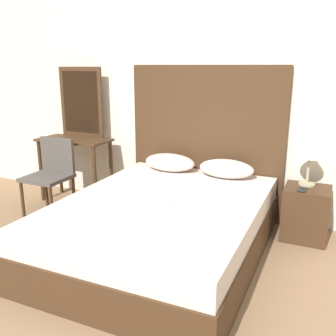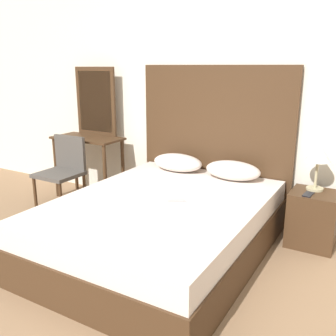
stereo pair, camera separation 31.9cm
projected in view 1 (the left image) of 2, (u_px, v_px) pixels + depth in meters
wall_back at (220, 90)px, 3.92m from camera, size 10.00×0.06×2.70m
bed at (163, 227)px, 3.23m from camera, size 1.61×2.13×0.51m
headboard at (205, 142)px, 4.04m from camera, size 1.69×0.05×1.61m
pillow_left at (170, 162)px, 4.01m from camera, size 0.55×0.32×0.18m
pillow_right at (226, 169)px, 3.77m from camera, size 0.55×0.32×0.18m
phone_on_bed at (178, 201)px, 3.11m from camera, size 0.16×0.15×0.01m
nightstand at (306, 213)px, 3.54m from camera, size 0.41×0.39×0.51m
table_lamp at (310, 151)px, 3.46m from camera, size 0.22×0.22×0.44m
phone_on_nightstand at (302, 190)px, 3.40m from camera, size 0.08×0.16×0.01m
vanity_desk at (75, 152)px, 4.45m from camera, size 0.86×0.42×0.77m
vanity_mirror at (81, 102)px, 4.46m from camera, size 0.58×0.03×0.82m
chair at (51, 171)px, 4.12m from camera, size 0.46×0.43×0.83m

